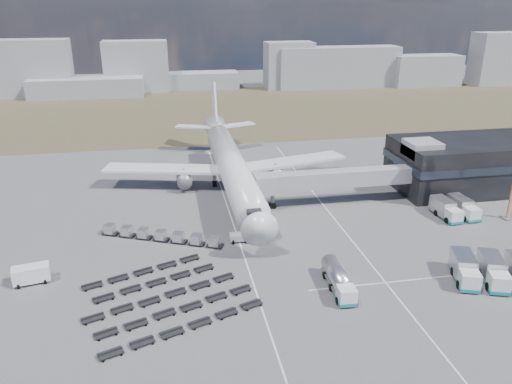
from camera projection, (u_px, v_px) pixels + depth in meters
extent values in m
plane|color=#565659|center=(261.00, 265.00, 73.36)|extent=(420.00, 420.00, 0.00)
cube|color=brown|center=(201.00, 110.00, 174.15)|extent=(420.00, 90.00, 0.01)
cube|color=silver|center=(242.00, 250.00, 77.60)|extent=(0.25, 110.00, 0.01)
cube|color=silver|center=(352.00, 241.00, 80.65)|extent=(0.25, 110.00, 0.01)
cube|color=silver|center=(445.00, 276.00, 70.26)|extent=(40.00, 0.25, 0.01)
cube|color=black|center=(469.00, 164.00, 101.66)|extent=(30.00, 16.00, 10.00)
cube|color=#262D38|center=(470.00, 159.00, 101.23)|extent=(30.40, 16.40, 1.60)
cube|color=#939399|center=(422.00, 149.00, 96.16)|extent=(6.00, 6.00, 3.00)
cube|color=#939399|center=(335.00, 178.00, 93.35)|extent=(29.80, 3.00, 3.00)
cube|color=#939399|center=(265.00, 184.00, 90.63)|extent=(4.00, 3.60, 3.40)
cylinder|color=slate|center=(273.00, 195.00, 92.27)|extent=(0.70, 0.70, 5.10)
cylinder|color=black|center=(272.00, 206.00, 93.03)|extent=(1.40, 0.90, 1.40)
cylinder|color=white|center=(232.00, 167.00, 98.92)|extent=(5.60, 48.00, 5.60)
cone|color=white|center=(256.00, 222.00, 74.64)|extent=(5.60, 5.00, 5.60)
cone|color=white|center=(217.00, 129.00, 124.29)|extent=(5.60, 8.00, 5.60)
cube|color=black|center=(254.00, 212.00, 76.18)|extent=(2.20, 2.00, 0.80)
cube|color=white|center=(166.00, 169.00, 101.74)|extent=(25.59, 11.38, 0.50)
cube|color=white|center=(289.00, 162.00, 106.14)|extent=(25.59, 11.38, 0.50)
cylinder|color=slate|center=(184.00, 179.00, 101.11)|extent=(3.00, 5.00, 3.00)
cylinder|color=slate|center=(275.00, 173.00, 104.33)|extent=(3.00, 5.00, 3.00)
cube|color=white|center=(194.00, 127.00, 125.04)|extent=(9.49, 5.63, 0.35)
cube|color=white|center=(237.00, 125.00, 126.91)|extent=(9.49, 5.63, 0.35)
cube|color=white|center=(215.00, 104.00, 124.97)|extent=(0.50, 9.06, 11.45)
cylinder|color=slate|center=(250.00, 231.00, 81.15)|extent=(0.50, 0.50, 2.50)
cylinder|color=slate|center=(215.00, 181.00, 103.51)|extent=(0.60, 0.60, 2.50)
cylinder|color=slate|center=(245.00, 179.00, 104.60)|extent=(0.60, 0.60, 2.50)
cylinder|color=black|center=(250.00, 235.00, 81.42)|extent=(0.50, 1.20, 1.20)
cube|color=#9599A3|center=(6.00, 69.00, 194.32)|extent=(49.02, 12.00, 21.81)
cube|color=#9599A3|center=(87.00, 87.00, 196.66)|extent=(43.80, 12.00, 7.39)
cube|color=#9599A3|center=(136.00, 66.00, 206.90)|extent=(26.04, 12.00, 20.48)
cube|color=#9599A3|center=(203.00, 80.00, 216.36)|extent=(30.53, 12.00, 6.76)
cube|color=#9599A3|center=(289.00, 65.00, 214.27)|extent=(20.14, 12.00, 19.37)
cube|color=#9599A3|center=(338.00, 67.00, 217.11)|extent=(53.36, 12.00, 17.13)
cube|color=#9599A3|center=(425.00, 70.00, 221.45)|extent=(30.24, 12.00, 13.26)
cube|color=#9599A3|center=(501.00, 59.00, 223.14)|extent=(25.20, 12.00, 22.66)
cube|color=white|center=(347.00, 295.00, 63.40)|extent=(2.34, 2.34, 2.16)
cube|color=#167B7D|center=(346.00, 301.00, 63.71)|extent=(2.44, 2.44, 0.47)
cylinder|color=silver|center=(336.00, 274.00, 67.48)|extent=(2.63, 7.12, 2.34)
cube|color=slate|center=(336.00, 281.00, 67.87)|extent=(2.54, 7.12, 0.33)
cylinder|color=black|center=(339.00, 288.00, 66.66)|extent=(2.48, 1.13, 1.03)
cube|color=white|center=(239.00, 238.00, 80.10)|extent=(2.97, 1.73, 1.35)
cube|color=white|center=(31.00, 275.00, 68.28)|extent=(5.11, 3.04, 2.51)
cube|color=white|center=(273.00, 174.00, 105.98)|extent=(3.72, 6.93, 3.07)
cube|color=#167B7D|center=(272.00, 179.00, 106.43)|extent=(3.85, 7.05, 0.49)
cube|color=white|center=(469.00, 281.00, 66.52)|extent=(3.19, 3.12, 2.43)
cube|color=#167B7D|center=(468.00, 287.00, 66.86)|extent=(3.33, 3.26, 0.50)
cube|color=silver|center=(463.00, 263.00, 69.93)|extent=(4.14, 5.67, 2.87)
cube|color=white|center=(499.00, 283.00, 66.02)|extent=(3.19, 3.12, 2.43)
cube|color=#167B7D|center=(498.00, 289.00, 66.36)|extent=(3.33, 3.26, 0.50)
cube|color=silver|center=(491.00, 265.00, 69.43)|extent=(4.14, 5.67, 2.87)
cube|color=white|center=(454.00, 216.00, 86.45)|extent=(2.50, 2.40, 2.28)
cube|color=#167B7D|center=(453.00, 221.00, 86.77)|extent=(2.61, 2.51, 0.47)
cube|color=silver|center=(442.00, 206.00, 89.58)|extent=(2.73, 4.89, 2.69)
cube|color=white|center=(472.00, 214.00, 87.21)|extent=(2.50, 2.40, 2.28)
cube|color=#167B7D|center=(471.00, 219.00, 87.53)|extent=(2.61, 2.51, 0.47)
cube|color=silver|center=(460.00, 204.00, 90.34)|extent=(2.73, 4.89, 2.69)
cube|color=black|center=(110.00, 233.00, 82.60)|extent=(2.87, 2.41, 0.17)
cube|color=silver|center=(110.00, 229.00, 82.31)|extent=(2.01, 2.01, 1.42)
cube|color=black|center=(127.00, 235.00, 81.91)|extent=(2.87, 2.41, 0.17)
cube|color=silver|center=(127.00, 231.00, 81.62)|extent=(2.01, 2.01, 1.42)
cube|color=black|center=(144.00, 237.00, 81.22)|extent=(2.87, 2.41, 0.17)
cube|color=silver|center=(144.00, 233.00, 80.93)|extent=(2.01, 2.01, 1.42)
cube|color=black|center=(161.00, 239.00, 80.53)|extent=(2.87, 2.41, 0.17)
cube|color=silver|center=(161.00, 235.00, 80.24)|extent=(2.01, 2.01, 1.42)
cube|color=black|center=(179.00, 241.00, 79.84)|extent=(2.87, 2.41, 0.17)
cube|color=silver|center=(178.00, 237.00, 79.55)|extent=(2.01, 2.01, 1.42)
cube|color=black|center=(196.00, 243.00, 79.15)|extent=(2.87, 2.41, 0.17)
cube|color=silver|center=(196.00, 239.00, 78.85)|extent=(2.01, 2.01, 1.42)
cube|color=black|center=(215.00, 245.00, 78.45)|extent=(2.87, 2.41, 0.17)
cube|color=silver|center=(214.00, 241.00, 78.16)|extent=(2.01, 2.01, 1.42)
cube|color=black|center=(186.00, 327.00, 59.01)|extent=(20.68, 8.89, 0.65)
cube|color=black|center=(174.00, 311.00, 62.02)|extent=(20.68, 8.89, 0.65)
cube|color=black|center=(163.00, 296.00, 65.03)|extent=(20.68, 8.89, 0.65)
cube|color=black|center=(153.00, 283.00, 68.05)|extent=(17.32, 7.62, 0.65)
cube|color=black|center=(143.00, 271.00, 71.06)|extent=(17.32, 7.62, 0.65)
cube|color=#565659|center=(507.00, 218.00, 88.59)|extent=(1.84, 1.84, 0.28)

